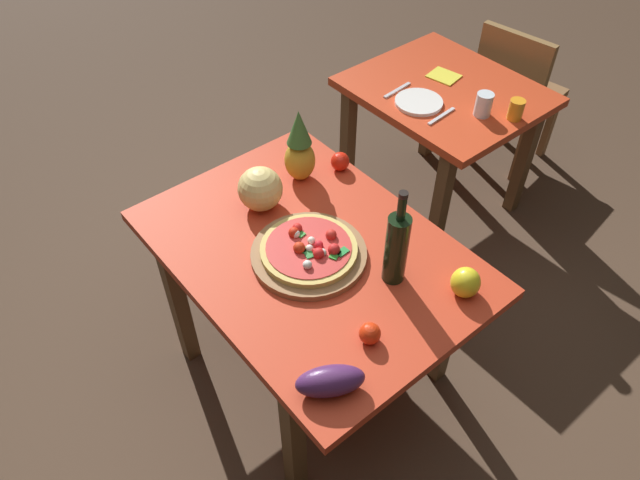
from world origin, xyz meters
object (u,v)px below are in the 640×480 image
Objects in this scene: display_table at (310,266)px; pizza_board at (309,254)px; dining_chair at (514,90)px; tomato_near_board at (340,161)px; napkin_folded at (444,76)px; background_table at (443,110)px; pizza at (310,248)px; bell_pepper at (465,282)px; tomato_by_bottle at (370,333)px; fork_utensil at (397,90)px; eggplant at (330,381)px; drinking_glass_juice at (516,110)px; drinking_glass_water at (484,104)px; knife_utensil at (441,116)px; melon at (261,188)px; pineapple_left at (300,149)px; wine_bottle at (396,247)px; dinner_plate at (419,102)px.

pizza_board reaches higher than display_table.
display_table is 1.41× the size of dining_chair.
dining_chair is at bearing 95.57° from tomato_near_board.
pizza_board reaches higher than napkin_folded.
display_table is at bearing -70.53° from background_table.
background_table is 1.27m from pizza.
bell_pepper reaches higher than tomato_near_board.
tomato_by_bottle is (0.39, -0.08, -0.01)m from pizza.
eggplant is at bearing -56.40° from fork_utensil.
display_table is at bearing -150.70° from bell_pepper.
dining_chair reaches higher than eggplant.
background_table is at bearing -173.57° from drinking_glass_juice.
drinking_glass_juice is 0.66× the size of napkin_folded.
pizza is 0.52m from eggplant.
drinking_glass_water reaches higher than tomato_near_board.
drinking_glass_juice reaches higher than tomato_near_board.
knife_utensil is (-0.68, 1.06, -0.03)m from tomato_by_bottle.
melon reaches higher than bell_pepper.
pizza is 0.39m from tomato_by_bottle.
drinking_glass_water reaches higher than display_table.
display_table is 15.78× the size of tomato_near_board.
knife_utensil is at bearing 84.64° from pineapple_left.
drinking_glass_juice is at bearing 38.26° from drinking_glass_water.
display_table is at bearing -68.34° from napkin_folded.
display_table is at bearing 140.61° from pizza.
tomato_by_bottle is (0.75, -0.32, -0.10)m from pineapple_left.
knife_utensil reaches higher than display_table.
wine_bottle is 0.59m from melon.
dining_chair is 12.43× the size of tomato_by_bottle.
drinking_glass_juice is at bearing 106.97° from wine_bottle.
tomato_near_board is 0.86m from drinking_glass_juice.
drinking_glass_water is at bearing 98.13° from display_table.
tomato_by_bottle reaches higher than knife_utensil.
drinking_glass_water is (-0.11, -0.09, 0.01)m from drinking_glass_juice.
bell_pepper is (0.44, 0.29, 0.04)m from pizza_board.
dining_chair is at bearing 92.79° from pineapple_left.
drinking_glass_water is 0.41m from fork_utensil.
dining_chair reaches higher than bell_pepper.
wine_bottle is at bearing 120.43° from tomato_by_bottle.
bell_pepper is (0.76, 0.26, -0.04)m from melon.
fork_utensil is 0.27m from napkin_folded.
tomato_near_board is at bearing 127.11° from pizza.
pizza_board is at bearing -86.47° from drinking_glass_juice.
eggplant reaches higher than background_table.
tomato_near_board is 0.61m from dinner_plate.
drinking_glass_juice reaches higher than background_table.
tomato_by_bottle is at bearing -52.50° from dinner_plate.
bell_pepper reaches higher than knife_utensil.
tomato_near_board is 0.82× the size of drinking_glass_juice.
dining_chair is at bearing 81.22° from napkin_folded.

